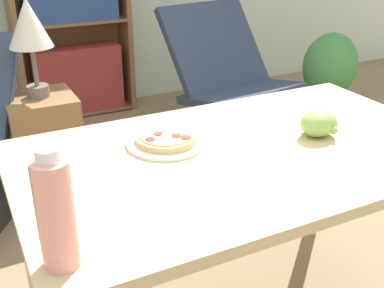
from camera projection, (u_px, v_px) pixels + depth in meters
dining_table at (243, 175)px, 1.53m from camera, size 1.39×0.82×0.73m
pizza_on_plate at (166, 140)px, 1.52m from camera, size 0.26×0.26×0.04m
grape_bunch at (319, 123)px, 1.57m from camera, size 0.13×0.12×0.09m
drink_bottle at (56, 213)px, 0.94m from camera, size 0.08×0.08×0.26m
lounge_chair_far at (230, 98)px, 3.25m from camera, size 0.81×0.88×0.88m
bookshelf at (72, 30)px, 3.54m from camera, size 0.85×0.27×1.41m
side_table at (46, 148)px, 2.54m from camera, size 0.34×0.34×0.57m
table_lamp at (29, 28)px, 2.28m from camera, size 0.21×0.21×0.48m
potted_plant_floor at (329, 71)px, 3.74m from camera, size 0.44×0.38×0.61m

